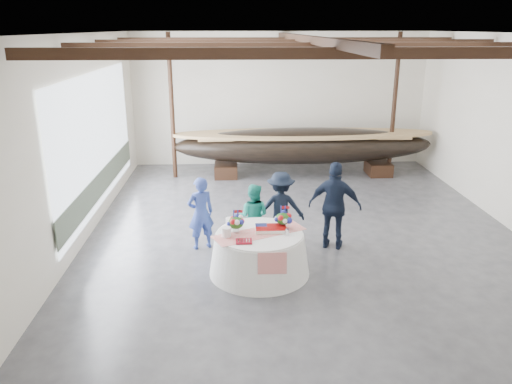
{
  "coord_description": "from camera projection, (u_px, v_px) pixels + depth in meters",
  "views": [
    {
      "loc": [
        -1.63,
        -11.2,
        4.62
      ],
      "look_at": [
        -1.14,
        -0.92,
        1.21
      ],
      "focal_mm": 35.0,
      "sensor_mm": 36.0,
      "label": 1
    }
  ],
  "objects": [
    {
      "name": "tabletop_items",
      "position": [
        258.0,
        224.0,
        9.68
      ],
      "size": [
        1.89,
        1.26,
        0.4
      ],
      "color": "red",
      "rests_on": "banquet_table"
    },
    {
      "name": "floor",
      "position": [
        301.0,
        227.0,
        12.14
      ],
      "size": [
        10.0,
        12.0,
        0.01
      ],
      "primitive_type": "cube",
      "color": "#3D3D42",
      "rests_on": "ground"
    },
    {
      "name": "wall_front",
      "position": [
        375.0,
        244.0,
        5.75
      ],
      "size": [
        10.0,
        0.02,
        4.5
      ],
      "primitive_type": "cube",
      "color": "silver",
      "rests_on": "ground"
    },
    {
      "name": "banquet_table",
      "position": [
        259.0,
        253.0,
        9.76
      ],
      "size": [
        1.97,
        1.97,
        0.84
      ],
      "color": "silver",
      "rests_on": "ground"
    },
    {
      "name": "pavilion_structure",
      "position": [
        301.0,
        55.0,
        11.61
      ],
      "size": [
        9.8,
        11.76,
        4.5
      ],
      "color": "black",
      "rests_on": "ground"
    },
    {
      "name": "guest_woman_blue",
      "position": [
        201.0,
        213.0,
        10.75
      ],
      "size": [
        0.69,
        0.58,
        1.62
      ],
      "primitive_type": "imported",
      "rotation": [
        0.0,
        0.0,
        3.53
      ],
      "color": "navy",
      "rests_on": "ground"
    },
    {
      "name": "wall_back",
      "position": [
        279.0,
        100.0,
        17.12
      ],
      "size": [
        10.0,
        0.02,
        4.5
      ],
      "primitive_type": "cube",
      "color": "silver",
      "rests_on": "ground"
    },
    {
      "name": "wall_left",
      "position": [
        83.0,
        138.0,
        11.21
      ],
      "size": [
        0.02,
        12.0,
        4.5
      ],
      "primitive_type": "cube",
      "color": "silver",
      "rests_on": "ground"
    },
    {
      "name": "open_bay",
      "position": [
        98.0,
        146.0,
        12.29
      ],
      "size": [
        0.03,
        7.0,
        3.2
      ],
      "color": "silver",
      "rests_on": "ground"
    },
    {
      "name": "guest_man_right",
      "position": [
        335.0,
        206.0,
        10.72
      ],
      "size": [
        1.23,
        0.79,
        1.94
      ],
      "primitive_type": "imported",
      "rotation": [
        0.0,
        0.0,
        2.83
      ],
      "color": "#141D31",
      "rests_on": "ground"
    },
    {
      "name": "ceiling",
      "position": [
        307.0,
        33.0,
        10.73
      ],
      "size": [
        10.0,
        12.0,
        0.01
      ],
      "primitive_type": "cube",
      "color": "white",
      "rests_on": "wall_back"
    },
    {
      "name": "guest_woman_teal",
      "position": [
        253.0,
        216.0,
        10.84
      ],
      "size": [
        0.84,
        0.75,
        1.44
      ],
      "primitive_type": "imported",
      "rotation": [
        0.0,
        0.0,
        2.81
      ],
      "color": "#1C917D",
      "rests_on": "ground"
    },
    {
      "name": "longboat_display",
      "position": [
        303.0,
        145.0,
        16.04
      ],
      "size": [
        8.35,
        1.67,
        1.57
      ],
      "color": "black",
      "rests_on": "ground"
    },
    {
      "name": "guest_man_left",
      "position": [
        281.0,
        208.0,
        11.04
      ],
      "size": [
        1.1,
        0.68,
        1.64
      ],
      "primitive_type": "imported",
      "rotation": [
        0.0,
        0.0,
        3.08
      ],
      "color": "black",
      "rests_on": "ground"
    }
  ]
}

